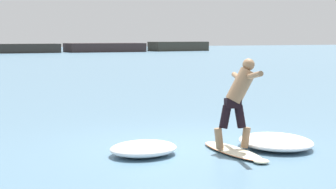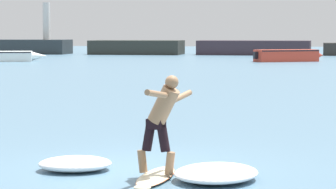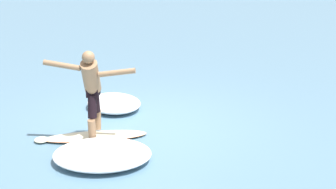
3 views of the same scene
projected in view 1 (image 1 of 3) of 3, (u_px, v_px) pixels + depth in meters
The scene contains 5 objects.
ground_plane at pixel (187, 146), 10.28m from camera, with size 200.00×200.00×0.00m, color slate.
surfboard at pixel (233, 151), 9.63m from camera, with size 0.58×1.95×0.22m.
surfer at pixel (239, 96), 9.58m from camera, with size 0.83×1.47×1.55m.
wave_foam_at_tail at pixel (276, 142), 10.08m from camera, with size 1.56×1.78×0.23m.
wave_foam_at_nose at pixel (144, 148), 9.46m from camera, with size 1.45×1.33×0.23m.
Camera 1 is at (-4.90, -8.87, 1.99)m, focal length 60.00 mm.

